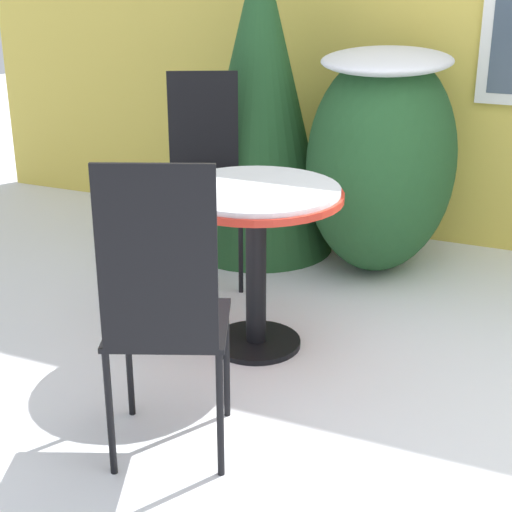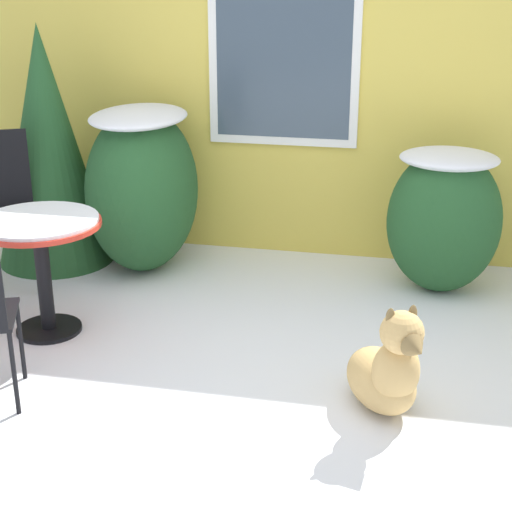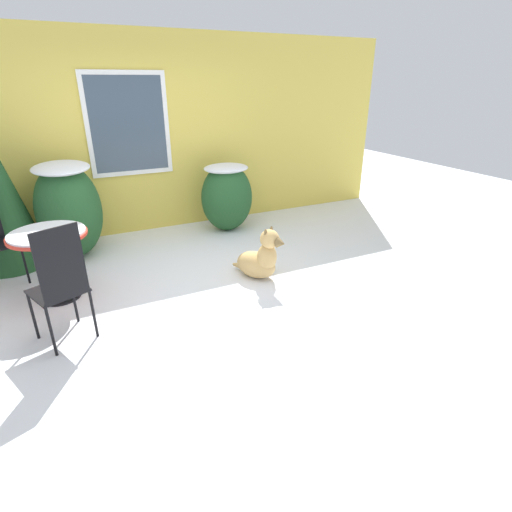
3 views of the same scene
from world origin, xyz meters
The scene contains 5 objects.
shrub_left centered at (-1.05, 1.62, 0.63)m, with size 0.77×1.02×1.18m.
evergreen_bush centered at (-1.76, 1.64, 0.87)m, with size 0.85×0.85×1.74m.
patio_table centered at (-1.28, 0.48, 0.58)m, with size 0.73×0.73×0.73m.
patio_chair_near_table centered at (-1.86, 1.14, 0.57)m, with size 0.53×0.53×1.07m.
patio_chair_far_side centered at (-1.21, -0.40, 0.57)m, with size 0.52×0.52×1.07m.
Camera 1 is at (-0.02, -2.36, 1.63)m, focal length 55.00 mm.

